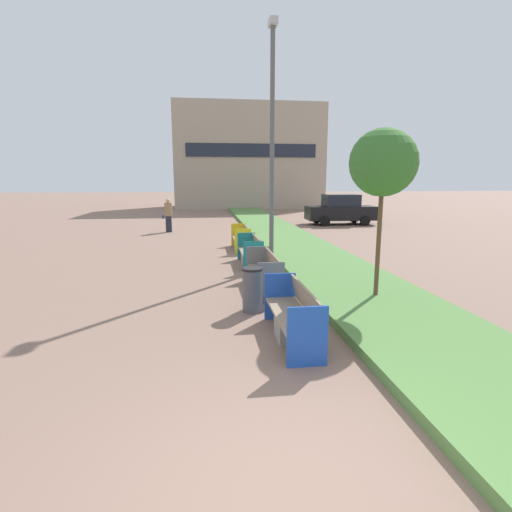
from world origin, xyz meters
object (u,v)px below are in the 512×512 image
parked_car_distant (340,210)px  pedestrian_walking (168,215)px  street_lamp_post (272,137)px  bench_teal_frame (251,254)px  bench_yellow_frame (242,240)px  litter_bin (252,290)px  sapling_tree_near (383,163)px  bench_blue_frame (294,319)px  bench_grey_frame (265,276)px

parked_car_distant → pedestrian_walking: bearing=-165.1°
street_lamp_post → bench_teal_frame: bearing=148.3°
bench_yellow_frame → litter_bin: (-0.53, -7.75, 0.11)m
street_lamp_post → pedestrian_walking: size_ratio=4.08×
litter_bin → pedestrian_walking: 13.87m
litter_bin → street_lamp_post: size_ratio=0.13×
street_lamp_post → parked_car_distant: 13.66m
bench_yellow_frame → sapling_tree_near: bearing=-72.6°
street_lamp_post → sapling_tree_near: bearing=-66.6°
bench_blue_frame → parked_car_distant: size_ratio=0.51×
litter_bin → sapling_tree_near: bearing=5.4°
parked_car_distant → bench_teal_frame: bearing=-119.7°
bench_blue_frame → street_lamp_post: street_lamp_post is taller
bench_teal_frame → pedestrian_walking: (-3.35, 8.93, 0.55)m
sapling_tree_near → pedestrian_walking: sapling_tree_near is taller
bench_blue_frame → bench_yellow_frame: size_ratio=1.13×
bench_grey_frame → bench_yellow_frame: 6.14m
bench_blue_frame → bench_teal_frame: (-0.00, 6.24, -0.00)m
bench_blue_frame → sapling_tree_near: size_ratio=0.56×
pedestrian_walking → litter_bin: bearing=-78.3°
bench_yellow_frame → parked_car_distant: (6.99, 8.19, 0.55)m
bench_blue_frame → parked_car_distant: parked_car_distant is taller
litter_bin → pedestrian_walking: bearing=101.7°
litter_bin → parked_car_distant: (7.51, 15.94, 0.44)m
bench_blue_frame → bench_yellow_frame: 9.35m
bench_teal_frame → litter_bin: 4.68m
litter_bin → pedestrian_walking: size_ratio=0.53×
bench_grey_frame → sapling_tree_near: bearing=-29.9°
pedestrian_walking → parked_car_distant: 10.60m
bench_grey_frame → sapling_tree_near: sapling_tree_near is taller
bench_yellow_frame → pedestrian_walking: bearing=119.9°
bench_blue_frame → bench_teal_frame: same height
bench_grey_frame → parked_car_distant: parked_car_distant is taller
litter_bin → street_lamp_post: street_lamp_post is taller
bench_teal_frame → street_lamp_post: (0.61, -0.38, 3.66)m
bench_blue_frame → bench_grey_frame: (0.00, 3.21, 0.00)m
bench_blue_frame → pedestrian_walking: pedestrian_walking is taller
bench_yellow_frame → parked_car_distant: size_ratio=0.45×
bench_teal_frame → pedestrian_walking: bearing=110.5°
bench_teal_frame → litter_bin: bearing=-96.5°
sapling_tree_near → pedestrian_walking: 14.63m
bench_blue_frame → bench_teal_frame: bearing=90.0°
sapling_tree_near → street_lamp_post: bearing=113.4°
litter_bin → parked_car_distant: bearing=64.8°
bench_yellow_frame → pedestrian_walking: (-3.34, 5.82, 0.55)m
bench_grey_frame → bench_teal_frame: bearing=90.0°
street_lamp_post → sapling_tree_near: size_ratio=1.90×
street_lamp_post → parked_car_distant: street_lamp_post is taller
street_lamp_post → bench_yellow_frame: bearing=100.0°
sapling_tree_near → parked_car_distant: size_ratio=0.90×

